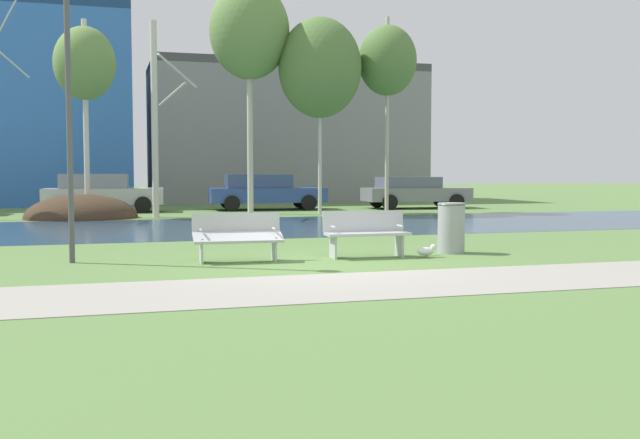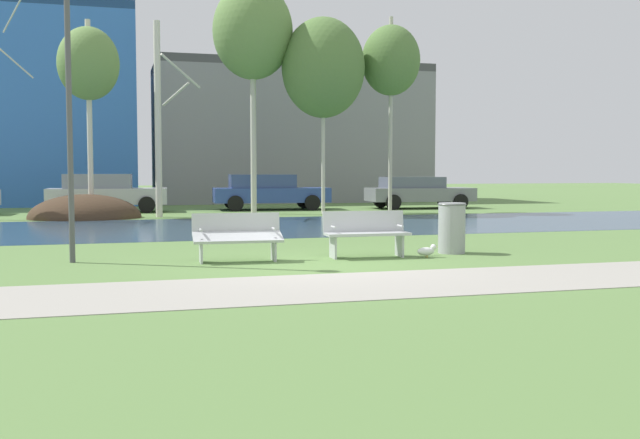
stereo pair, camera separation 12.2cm
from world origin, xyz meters
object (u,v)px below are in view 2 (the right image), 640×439
Objects in this scene: parked_hatch_third_blue at (268,191)px; trash_bin at (452,227)px; streetlamp at (68,57)px; bench_left at (237,236)px; seagull at (427,251)px; parked_wagon_fourth_grey at (418,191)px; bench_right at (366,232)px; parked_sedan_second_silver at (105,192)px.

trash_bin is at bearing -89.37° from parked_hatch_third_blue.
streetlamp reaches higher than parked_hatch_third_blue.
streetlamp is (-2.86, 0.67, 3.16)m from bench_left.
seagull is (-0.78, -0.57, -0.39)m from trash_bin.
parked_wagon_fourth_grey is at bearing 49.37° from streetlamp.
streetlamp is at bearing 170.63° from seagull.
parked_sedan_second_silver reaches higher than bench_right.
bench_right is at bearing -116.46° from parked_wagon_fourth_grey.
seagull is 18.37m from parked_sedan_second_silver.
parked_sedan_second_silver is 0.95× the size of parked_hatch_third_blue.
parked_sedan_second_silver is at bearing 88.41° from streetlamp.
bench_right is 17.66m from parked_sedan_second_silver.
trash_bin reaches higher than bench_right.
bench_left is 19.49m from parked_wagon_fourth_grey.
parked_sedan_second_silver is 1.00× the size of parked_wagon_fourth_grey.
bench_left is 2.46m from bench_right.
seagull is at bearing -71.09° from parked_sedan_second_silver.
parked_wagon_fourth_grey is at bearing 57.05° from bench_left.
parked_wagon_fourth_grey is (8.14, 16.36, 0.26)m from bench_right.
streetlamp is 1.11× the size of parked_hatch_third_blue.
bench_left is at bearing -177.68° from trash_bin.
parked_sedan_second_silver is at bearing 108.91° from seagull.
parked_sedan_second_silver is (-6.73, 16.80, 0.27)m from trash_bin.
parked_sedan_second_silver is at bearing 98.08° from bench_left.
bench_left is 1.00× the size of bench_right.
seagull is at bearing -91.97° from parked_hatch_third_blue.
streetlamp is at bearing -113.18° from parked_hatch_third_blue.
parked_hatch_third_blue is at bearing 174.22° from parked_wagon_fourth_grey.
bench_right is 1.87m from trash_bin.
parked_wagon_fourth_grey is (6.28, 16.18, 0.22)m from trash_bin.
parked_hatch_third_blue is (0.60, 17.40, 0.65)m from seagull.
parked_wagon_fourth_grey is at bearing -5.78° from parked_hatch_third_blue.
bench_left is 0.35× the size of parked_sedan_second_silver.
bench_right is 0.35× the size of parked_wagon_fourth_grey.
parked_sedan_second_silver reaches higher than trash_bin.
trash_bin is 17.36m from parked_wagon_fourth_grey.
bench_left is 0.35× the size of parked_wagon_fourth_grey.
seagull is at bearing -112.86° from parked_wagon_fourth_grey.
parked_hatch_third_blue is at bearing 88.03° from seagull.
parked_sedan_second_silver is 6.55m from parked_hatch_third_blue.
bench_left is 4.31m from streetlamp.
bench_right is 6.22m from streetlamp.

